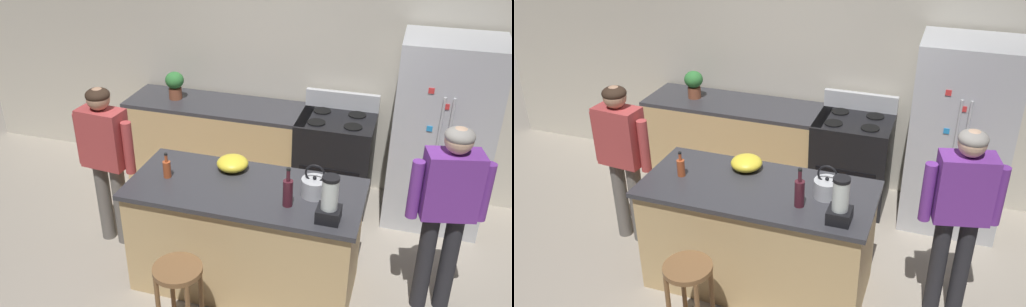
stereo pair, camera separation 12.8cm
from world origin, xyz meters
TOP-DOWN VIEW (x-y plane):
  - ground_plane at (0.00, 0.00)m, footprint 14.00×14.00m
  - back_wall at (0.00, 1.95)m, footprint 8.00×0.10m
  - kitchen_island at (0.00, 0.00)m, footprint 1.86×0.84m
  - back_counter_run at (-0.80, 1.55)m, footprint 2.00×0.64m
  - refrigerator at (1.47, 1.50)m, footprint 0.90×0.73m
  - stove_range at (0.47, 1.52)m, footprint 0.76×0.65m
  - person_by_island_left at (-1.38, 0.23)m, footprint 0.60×0.25m
  - person_by_sink_right at (1.52, 0.17)m, footprint 0.60×0.30m
  - bar_stool at (-0.26, -0.75)m, footprint 0.36×0.36m
  - potted_plant at (-1.30, 1.55)m, footprint 0.20×0.20m
  - blender_appliance at (0.71, -0.25)m, footprint 0.17×0.17m
  - bottle_wine at (0.38, -0.15)m, footprint 0.08×0.08m
  - bottle_cooking_sauce at (-0.65, -0.03)m, footprint 0.06×0.06m
  - mixing_bowl at (-0.19, 0.24)m, footprint 0.26×0.26m
  - tea_kettle at (0.54, 0.04)m, footprint 0.28×0.20m

SIDE VIEW (x-z plane):
  - ground_plane at x=0.00m, z-range 0.00..0.00m
  - back_counter_run at x=-0.80m, z-range 0.00..0.95m
  - kitchen_island at x=0.00m, z-range 0.00..0.95m
  - stove_range at x=0.47m, z-range -0.08..1.05m
  - bar_stool at x=-0.26m, z-range 0.19..0.86m
  - refrigerator at x=1.47m, z-range 0.00..1.86m
  - person_by_island_left at x=-1.38m, z-range 0.16..1.70m
  - person_by_sink_right at x=1.52m, z-range 0.17..1.77m
  - mixing_bowl at x=-0.19m, z-range 0.95..1.06m
  - bottle_cooking_sauce at x=-0.65m, z-range 0.92..1.13m
  - tea_kettle at x=0.54m, z-range 0.89..1.16m
  - bottle_wine at x=0.38m, z-range 0.90..1.22m
  - blender_appliance at x=0.71m, z-range 0.92..1.27m
  - potted_plant at x=-1.30m, z-range 0.97..1.27m
  - back_wall at x=0.00m, z-range 0.00..2.70m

